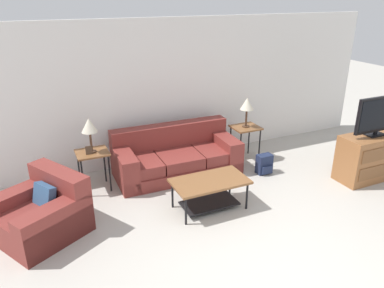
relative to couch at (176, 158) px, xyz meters
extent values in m
plane|color=#B2ADA3|center=(0.01, -3.09, -0.29)|extent=(24.00, 24.00, 0.00)
cube|color=white|center=(0.01, 0.68, 1.01)|extent=(9.01, 0.06, 2.60)
cube|color=maroon|center=(0.00, -0.05, -0.18)|extent=(2.16, 1.00, 0.22)
cube|color=maroon|center=(-0.71, -0.06, 0.03)|extent=(0.71, 0.87, 0.20)
cube|color=maroon|center=(0.00, -0.07, 0.03)|extent=(0.71, 0.87, 0.20)
cube|color=maroon|center=(0.71, -0.09, 0.03)|extent=(0.71, 0.87, 0.20)
cube|color=maroon|center=(0.01, 0.29, 0.33)|extent=(2.14, 0.31, 0.40)
cube|color=maroon|center=(-0.93, -0.03, 0.00)|extent=(0.30, 0.96, 0.58)
cube|color=maroon|center=(0.93, -0.07, 0.00)|extent=(0.30, 0.96, 0.58)
cube|color=maroon|center=(-2.33, -0.94, -0.09)|extent=(1.37, 1.38, 0.40)
cube|color=maroon|center=(-2.00, -0.75, 0.31)|extent=(0.72, 1.01, 0.40)
cube|color=maroon|center=(-2.51, -0.61, -0.01)|extent=(1.01, 0.72, 0.56)
cube|color=maroon|center=(-2.15, -1.26, -0.01)|extent=(1.01, 0.72, 0.56)
cube|color=#33567F|center=(-2.22, -0.87, 0.21)|extent=(0.33, 0.39, 0.36)
cube|color=brown|center=(0.00, -1.30, 0.15)|extent=(1.10, 0.61, 0.04)
cylinder|color=black|center=(-0.49, -1.54, -0.08)|extent=(0.03, 0.03, 0.43)
cylinder|color=black|center=(0.49, -1.54, -0.08)|extent=(0.03, 0.03, 0.43)
cylinder|color=black|center=(-0.49, -1.05, -0.08)|extent=(0.03, 0.03, 0.43)
cylinder|color=black|center=(0.49, -1.05, -0.08)|extent=(0.03, 0.03, 0.43)
cube|color=black|center=(0.00, -1.30, -0.21)|extent=(0.82, 0.43, 0.02)
cube|color=brown|center=(-1.42, 0.01, 0.35)|extent=(0.50, 0.45, 0.03)
cylinder|color=black|center=(-1.63, -0.18, 0.02)|extent=(0.03, 0.03, 0.63)
cylinder|color=black|center=(-1.21, -0.18, 0.02)|extent=(0.03, 0.03, 0.63)
cylinder|color=black|center=(-1.63, 0.19, 0.02)|extent=(0.03, 0.03, 0.63)
cylinder|color=black|center=(-1.21, 0.19, 0.02)|extent=(0.03, 0.03, 0.63)
cube|color=brown|center=(1.42, 0.01, 0.35)|extent=(0.50, 0.45, 0.03)
cylinder|color=black|center=(1.21, -0.18, 0.02)|extent=(0.03, 0.03, 0.63)
cylinder|color=black|center=(1.63, -0.18, 0.02)|extent=(0.03, 0.03, 0.63)
cylinder|color=black|center=(1.21, 0.19, 0.02)|extent=(0.03, 0.03, 0.63)
cylinder|color=black|center=(1.63, 0.19, 0.02)|extent=(0.03, 0.03, 0.63)
cylinder|color=#472D1E|center=(-1.42, 0.01, 0.37)|extent=(0.14, 0.14, 0.02)
cylinder|color=#472D1E|center=(-1.42, 0.01, 0.54)|extent=(0.04, 0.04, 0.32)
cone|color=beige|center=(-1.42, 0.01, 0.81)|extent=(0.25, 0.25, 0.22)
cylinder|color=#472D1E|center=(1.42, 0.01, 0.37)|extent=(0.14, 0.14, 0.02)
cylinder|color=#472D1E|center=(1.42, 0.01, 0.54)|extent=(0.04, 0.04, 0.32)
cone|color=beige|center=(1.42, 0.01, 0.81)|extent=(0.25, 0.25, 0.22)
cube|color=#935B33|center=(2.94, -1.55, 0.10)|extent=(1.15, 0.50, 0.79)
cube|color=brown|center=(2.94, -1.81, -0.04)|extent=(1.01, 0.01, 0.22)
cube|color=black|center=(2.94, -1.55, 0.51)|extent=(0.33, 0.20, 0.02)
cube|color=black|center=(2.94, -1.55, 0.54)|extent=(0.06, 0.04, 0.05)
cube|color=black|center=(2.94, -1.55, 0.86)|extent=(0.93, 0.05, 0.59)
cube|color=black|center=(2.94, -1.58, 0.86)|extent=(0.86, 0.01, 0.52)
cube|color=#1E2847|center=(1.41, -0.66, -0.12)|extent=(0.27, 0.16, 0.35)
cube|color=#1E2847|center=(1.41, -0.76, -0.19)|extent=(0.20, 0.05, 0.14)
cylinder|color=#1E2847|center=(1.34, -0.56, -0.10)|extent=(0.02, 0.02, 0.26)
cylinder|color=#1E2847|center=(1.48, -0.56, -0.10)|extent=(0.02, 0.02, 0.26)
cube|color=#4C3828|center=(-1.48, -0.06, 0.43)|extent=(0.10, 0.04, 0.13)
camera|label=1|loc=(-2.23, -5.56, 2.71)|focal=35.00mm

